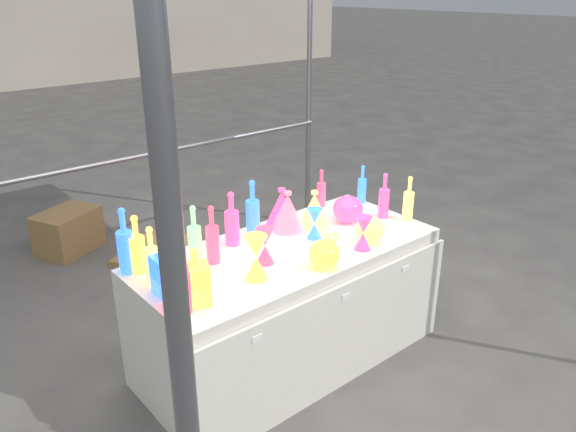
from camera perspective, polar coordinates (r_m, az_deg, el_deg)
ground at (r=3.63m, az=0.00°, el=-13.97°), size 80.00×80.00×0.00m
display_table at (r=3.42m, az=0.10°, el=-9.00°), size 1.84×0.83×0.75m
cardboard_box_closed at (r=5.20m, az=-21.44°, el=-1.46°), size 0.61×0.54×0.36m
cardboard_box_flat at (r=4.97m, az=-13.25°, el=-3.48°), size 0.84×0.78×0.06m
bottle_0 at (r=3.01m, az=-15.10°, el=-2.79°), size 0.09×0.09×0.33m
bottle_1 at (r=3.02m, az=-16.25°, el=-2.41°), size 0.11×0.11×0.37m
bottle_2 at (r=3.04m, az=-7.70°, el=-1.89°), size 0.10×0.10×0.33m
bottle_3 at (r=3.24m, az=-5.74°, el=-0.25°), size 0.11×0.11×0.33m
bottle_4 at (r=2.87m, az=-13.67°, el=-4.00°), size 0.09×0.09×0.32m
bottle_5 at (r=3.03m, az=-9.49°, el=-1.94°), size 0.09×0.09×0.34m
bottle_6 at (r=2.81m, az=-12.48°, el=-4.67°), size 0.09×0.09×0.31m
bottle_7 at (r=3.34m, az=-3.62°, el=0.80°), size 0.11×0.11×0.35m
decanter_0 at (r=2.67m, az=-9.32°, el=-6.07°), size 0.16×0.16×0.29m
decanter_1 at (r=2.65m, az=-11.34°, el=-6.43°), size 0.16×0.16×0.29m
decanter_2 at (r=2.79m, az=-12.33°, el=-5.03°), size 0.12×0.12×0.29m
hourglass_0 at (r=3.03m, az=-2.35°, el=-3.04°), size 0.12×0.12×0.21m
hourglass_1 at (r=3.22m, az=7.65°, el=-1.74°), size 0.10×0.10×0.20m
hourglass_2 at (r=2.99m, az=4.34°, el=-3.67°), size 0.13×0.13×0.19m
hourglass_4 at (r=2.87m, az=-3.25°, el=-4.23°), size 0.16×0.16×0.24m
hourglass_5 at (r=3.33m, az=2.70°, el=-0.77°), size 0.12×0.12×0.19m
globe_0 at (r=3.01m, az=3.72°, el=-4.02°), size 0.22×0.22×0.14m
globe_1 at (r=3.32m, az=8.32°, el=-1.53°), size 0.22×0.22×0.14m
globe_3 at (r=3.58m, az=6.09°, el=0.53°), size 0.23×0.23×0.16m
lampshade_0 at (r=3.43m, az=-0.03°, el=0.54°), size 0.28×0.28×0.25m
lampshade_2 at (r=3.50m, az=-0.65°, el=0.93°), size 0.27×0.27×0.25m
lampshade_3 at (r=3.49m, az=2.69°, el=0.75°), size 0.24×0.24×0.24m
bottle_8 at (r=3.90m, az=7.54°, el=3.23°), size 0.08×0.08×0.27m
bottle_9 at (r=3.80m, az=3.40°, el=2.85°), size 0.08×0.08×0.26m
bottle_10 at (r=3.66m, az=9.75°, el=2.06°), size 0.08×0.08×0.30m
bottle_11 at (r=3.65m, az=12.16°, el=1.77°), size 0.08×0.08×0.30m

